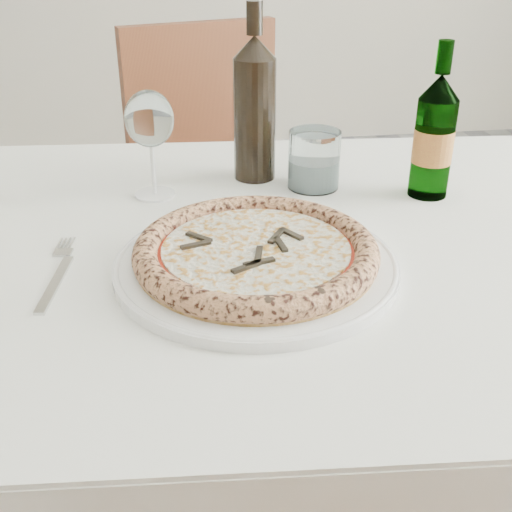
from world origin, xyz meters
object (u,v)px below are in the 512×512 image
at_px(pizza, 256,252).
at_px(plate, 256,264).
at_px(chair_far, 218,184).
at_px(dining_table, 246,287).
at_px(tumbler, 314,163).
at_px(wine_glass, 149,122).
at_px(beer_bottle, 434,137).
at_px(wine_bottle, 255,107).

bearing_deg(pizza, plate, 18.31).
relative_size(chair_far, plate, 2.55).
xyz_separation_m(dining_table, pizza, (-0.00, -0.10, 0.11)).
xyz_separation_m(plate, tumbler, (0.14, 0.27, 0.03)).
relative_size(dining_table, pizza, 5.00).
relative_size(wine_glass, beer_bottle, 0.71).
bearing_deg(beer_bottle, wine_bottle, 155.67).
distance_m(chair_far, beer_bottle, 0.79).
xyz_separation_m(chair_far, plate, (-0.03, -0.88, 0.23)).
relative_size(dining_table, tumbler, 16.31).
bearing_deg(plate, pizza, -161.69).
bearing_deg(wine_bottle, beer_bottle, -24.33).
height_order(chair_far, wine_bottle, wine_bottle).
relative_size(dining_table, chair_far, 1.69).
bearing_deg(tumbler, plate, -116.79).
xyz_separation_m(chair_far, pizza, (-0.03, -0.88, 0.25)).
height_order(tumbler, beer_bottle, beer_bottle).
xyz_separation_m(beer_bottle, wine_bottle, (-0.27, 0.12, 0.03)).
distance_m(chair_far, wine_glass, 0.72).
xyz_separation_m(dining_table, plate, (0.00, -0.10, 0.09)).
height_order(dining_table, wine_bottle, wine_bottle).
xyz_separation_m(dining_table, wine_glass, (-0.13, 0.17, 0.21)).
height_order(pizza, beer_bottle, beer_bottle).
bearing_deg(wine_glass, dining_table, -53.75).
distance_m(plate, tumbler, 0.31).
distance_m(plate, beer_bottle, 0.39).
relative_size(plate, pizza, 1.16).
relative_size(chair_far, wine_bottle, 3.21).
bearing_deg(plate, tumbler, 63.21).
height_order(wine_glass, tumbler, wine_glass).
distance_m(chair_far, pizza, 0.91).
bearing_deg(tumbler, wine_bottle, 146.45).
relative_size(wine_glass, wine_bottle, 0.59).
bearing_deg(plate, wine_glass, 114.92).
xyz_separation_m(tumbler, beer_bottle, (0.18, -0.06, 0.06)).
bearing_deg(wine_glass, chair_far, 75.76).
bearing_deg(dining_table, wine_glass, 126.25).
relative_size(plate, beer_bottle, 1.49).
height_order(chair_far, tumbler, chair_far).
xyz_separation_m(pizza, wine_bottle, (0.05, 0.33, 0.10)).
distance_m(tumbler, beer_bottle, 0.20).
bearing_deg(pizza, wine_bottle, 82.00).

